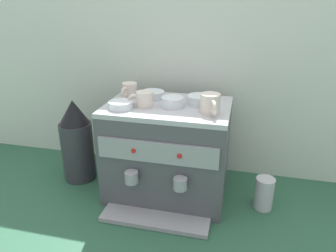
% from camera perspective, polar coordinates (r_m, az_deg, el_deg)
% --- Properties ---
extents(ground_plane, '(4.00, 4.00, 0.00)m').
position_cam_1_polar(ground_plane, '(1.60, 0.00, -11.51)').
color(ground_plane, '#28563D').
extents(tiled_backsplash_wall, '(2.80, 0.03, 1.08)m').
position_cam_1_polar(tiled_backsplash_wall, '(1.64, 2.39, 10.02)').
color(tiled_backsplash_wall, silver).
rests_on(tiled_backsplash_wall, ground_plane).
extents(espresso_machine, '(0.54, 0.49, 0.45)m').
position_cam_1_polar(espresso_machine, '(1.48, -0.04, -4.48)').
color(espresso_machine, '#4C4C51').
rests_on(espresso_machine, ground_plane).
extents(ceramic_cup_0, '(0.11, 0.07, 0.07)m').
position_cam_1_polar(ceramic_cup_0, '(1.37, -4.34, 4.81)').
color(ceramic_cup_0, beige).
rests_on(ceramic_cup_0, espresso_machine).
extents(ceramic_cup_1, '(0.07, 0.10, 0.07)m').
position_cam_1_polar(ceramic_cup_1, '(1.50, -6.96, 6.38)').
color(ceramic_cup_1, beige).
rests_on(ceramic_cup_1, espresso_machine).
extents(ceramic_cup_2, '(0.08, 0.12, 0.08)m').
position_cam_1_polar(ceramic_cup_2, '(1.29, 7.59, 3.98)').
color(ceramic_cup_2, beige).
rests_on(ceramic_cup_2, espresso_machine).
extents(ceramic_bowl_0, '(0.10, 0.10, 0.04)m').
position_cam_1_polar(ceramic_bowl_0, '(1.36, 0.80, 4.28)').
color(ceramic_bowl_0, silver).
rests_on(ceramic_bowl_0, espresso_machine).
extents(ceramic_bowl_1, '(0.11, 0.11, 0.04)m').
position_cam_1_polar(ceramic_bowl_1, '(1.40, 5.70, 4.63)').
color(ceramic_bowl_1, silver).
rests_on(ceramic_bowl_1, espresso_machine).
extents(ceramic_bowl_2, '(0.11, 0.11, 0.03)m').
position_cam_1_polar(ceramic_bowl_2, '(1.48, -2.78, 5.59)').
color(ceramic_bowl_2, silver).
rests_on(ceramic_bowl_2, espresso_machine).
extents(ceramic_bowl_3, '(0.10, 0.10, 0.03)m').
position_cam_1_polar(ceramic_bowl_3, '(1.36, -8.49, 3.73)').
color(ceramic_bowl_3, silver).
rests_on(ceramic_bowl_3, espresso_machine).
extents(coffee_grinder, '(0.16, 0.16, 0.43)m').
position_cam_1_polar(coffee_grinder, '(1.67, -16.03, -2.66)').
color(coffee_grinder, '#333338').
rests_on(coffee_grinder, ground_plane).
extents(milk_pitcher, '(0.08, 0.08, 0.15)m').
position_cam_1_polar(milk_pitcher, '(1.51, 16.84, -11.48)').
color(milk_pitcher, '#B7B7BC').
rests_on(milk_pitcher, ground_plane).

